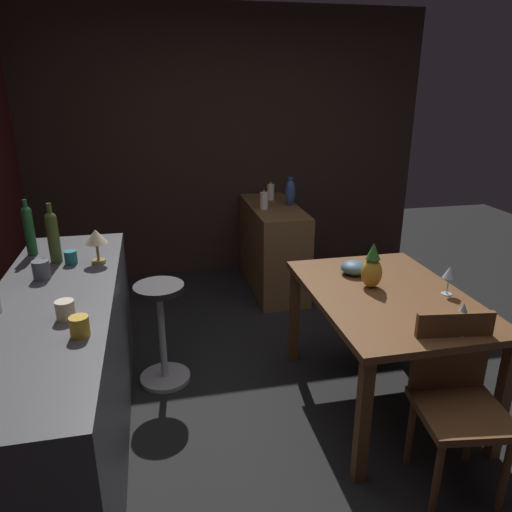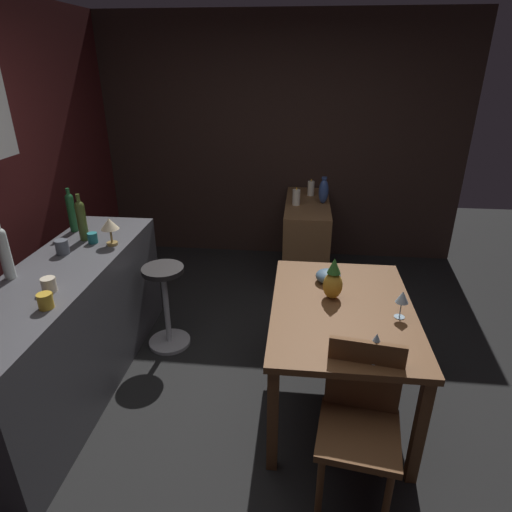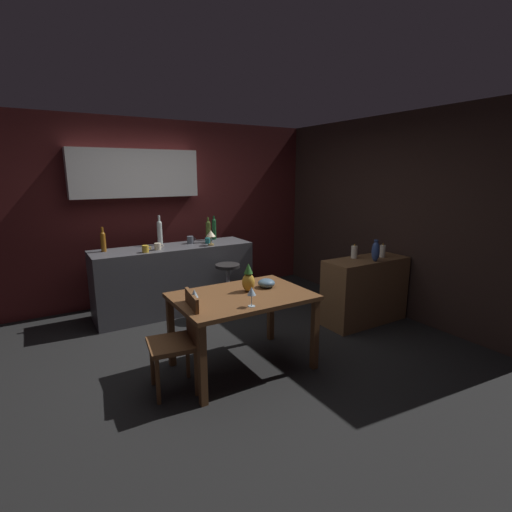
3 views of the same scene
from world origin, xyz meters
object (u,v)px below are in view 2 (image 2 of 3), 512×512
object	(u,v)px
wine_bottle_olive	(82,219)
cup_teal	(93,238)
cup_slate	(62,247)
cup_cream	(49,285)
counter_lamp	(110,226)
pineapple_centerpiece	(333,281)
dining_table	(341,319)
bar_stool	(166,304)
pillar_candle_short	(296,197)
chair_near_window	(360,418)
wine_glass_left	(376,341)
wine_glass_right	(402,298)
fruit_bowl	(328,276)
cup_mustard	(46,301)
pillar_candle_tall	(311,188)
wine_bottle_green	(71,211)
vase_ceramic_blue	(324,191)
wine_bottle_clear	(4,251)
sideboard_cabinet	(306,240)

from	to	relation	value
wine_bottle_olive	cup_teal	xyz separation A→B (m)	(-0.05, -0.09, -0.13)
cup_slate	cup_cream	size ratio (longest dim) A/B	1.05
counter_lamp	pineapple_centerpiece	bearing A→B (deg)	-101.66
dining_table	bar_stool	bearing A→B (deg)	68.72
pillar_candle_short	chair_near_window	bearing A→B (deg)	-170.91
bar_stool	wine_glass_left	xyz separation A→B (m)	(-1.03, -1.42, 0.49)
dining_table	bar_stool	distance (m)	1.43
dining_table	cup_slate	world-z (taller)	cup_slate
wine_glass_left	pillar_candle_short	world-z (taller)	pillar_candle_short
pineapple_centerpiece	cup_slate	size ratio (longest dim) A/B	2.23
chair_near_window	wine_glass_right	bearing A→B (deg)	-25.40
bar_stool	cup_slate	bearing A→B (deg)	113.58
wine_glass_right	fruit_bowl	xyz separation A→B (m)	(0.41, 0.40, -0.09)
wine_bottle_olive	pillar_candle_short	bearing A→B (deg)	-50.58
bar_stool	cup_mustard	xyz separation A→B (m)	(-0.96, 0.33, 0.57)
bar_stool	pillar_candle_tall	distance (m)	2.04
wine_bottle_green	vase_ceramic_blue	size ratio (longest dim) A/B	1.30
bar_stool	chair_near_window	bearing A→B (deg)	-130.18
cup_teal	pillar_candle_tall	world-z (taller)	pillar_candle_tall
wine_bottle_clear	cup_mustard	distance (m)	0.54
wine_glass_left	pineapple_centerpiece	xyz separation A→B (m)	(0.63, 0.18, -0.00)
cup_mustard	pillar_candle_short	bearing A→B (deg)	-30.32
pillar_candle_tall	wine_bottle_clear	bearing A→B (deg)	140.50
wine_bottle_green	counter_lamp	size ratio (longest dim) A/B	1.69
pineapple_centerpiece	fruit_bowl	bearing A→B (deg)	3.96
fruit_bowl	wine_bottle_clear	world-z (taller)	wine_bottle_clear
fruit_bowl	cup_mustard	distance (m)	1.75
counter_lamp	vase_ceramic_blue	xyz separation A→B (m)	(1.43, -1.57, -0.10)
wine_glass_right	vase_ceramic_blue	distance (m)	1.98
wine_bottle_olive	pineapple_centerpiece	bearing A→B (deg)	-102.34
dining_table	wine_bottle_olive	size ratio (longest dim) A/B	3.57
cup_slate	pillar_candle_tall	xyz separation A→B (m)	(1.88, -1.73, -0.05)
dining_table	chair_near_window	xyz separation A→B (m)	(-0.64, -0.06, -0.18)
bar_stool	vase_ceramic_blue	size ratio (longest dim) A/B	2.61
wine_glass_right	pineapple_centerpiece	xyz separation A→B (m)	(0.19, 0.39, -0.01)
wine_bottle_green	cup_slate	xyz separation A→B (m)	(-0.42, -0.13, -0.11)
wine_glass_right	wine_bottle_olive	xyz separation A→B (m)	(0.59, 2.21, 0.19)
cup_teal	chair_near_window	bearing A→B (deg)	-120.69
wine_glass_right	cup_teal	xyz separation A→B (m)	(0.54, 2.12, 0.07)
wine_glass_right	wine_bottle_green	distance (m)	2.49
wine_bottle_olive	chair_near_window	bearing A→B (deg)	-120.62
cup_cream	pillar_candle_tall	distance (m)	2.85
sideboard_cabinet	wine_glass_right	bearing A→B (deg)	-164.73
chair_near_window	cup_teal	size ratio (longest dim) A/B	8.21
chair_near_window	pineapple_centerpiece	xyz separation A→B (m)	(0.75, 0.12, 0.38)
wine_bottle_green	pillar_candle_short	distance (m)	2.05
wine_glass_left	cup_mustard	xyz separation A→B (m)	(0.07, 1.75, 0.08)
chair_near_window	pillar_candle_tall	world-z (taller)	pillar_candle_tall
pillar_candle_short	cup_mustard	bearing A→B (deg)	149.68
sideboard_cabinet	wine_glass_left	size ratio (longest dim) A/B	6.58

